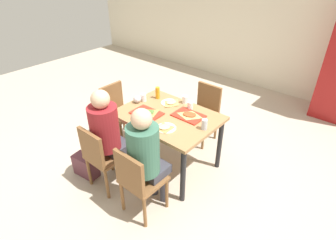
{
  "coord_description": "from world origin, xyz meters",
  "views": [
    {
      "loc": [
        1.83,
        -2.14,
        2.42
      ],
      "look_at": [
        0.0,
        0.0,
        0.69
      ],
      "focal_mm": 28.94,
      "sensor_mm": 36.0,
      "label": 1
    }
  ],
  "objects": [
    {
      "name": "soda_can",
      "position": [
        0.51,
        0.02,
        0.82
      ],
      "size": [
        0.07,
        0.07,
        0.12
      ],
      "primitive_type": "cylinder",
      "color": "#B7BCC6",
      "rests_on": "main_table"
    },
    {
      "name": "person_in_red",
      "position": [
        -0.3,
        -0.68,
        0.74
      ],
      "size": [
        0.32,
        0.42,
        1.25
      ],
      "color": "#383842",
      "rests_on": "ground_plane"
    },
    {
      "name": "pizza_slice_a",
      "position": [
        -0.18,
        -0.15,
        0.79
      ],
      "size": [
        0.22,
        0.26,
        0.02
      ],
      "color": "#C68C47",
      "rests_on": "tray_red_near"
    },
    {
      "name": "tray_red_far",
      "position": [
        0.21,
        0.13,
        0.77
      ],
      "size": [
        0.36,
        0.27,
        0.02
      ],
      "primitive_type": "cube",
      "rotation": [
        0.0,
        0.0,
        0.02
      ],
      "color": "red",
      "rests_on": "main_table"
    },
    {
      "name": "pizza_slice_c",
      "position": [
        -0.15,
        0.24,
        0.78
      ],
      "size": [
        0.17,
        0.21,
        0.02
      ],
      "color": "tan",
      "rests_on": "paper_plate_center"
    },
    {
      "name": "chair_near_left",
      "position": [
        -0.3,
        -0.82,
        0.49
      ],
      "size": [
        0.4,
        0.4,
        0.84
      ],
      "color": "brown",
      "rests_on": "ground_plane"
    },
    {
      "name": "condiment_bottle",
      "position": [
        -0.39,
        0.24,
        0.84
      ],
      "size": [
        0.06,
        0.06,
        0.16
      ],
      "primitive_type": "cylinder",
      "color": "orange",
      "rests_on": "main_table"
    },
    {
      "name": "pizza_slice_b",
      "position": [
        0.22,
        0.13,
        0.79
      ],
      "size": [
        0.27,
        0.23,
        0.02
      ],
      "color": "#DBAD60",
      "rests_on": "tray_red_far"
    },
    {
      "name": "back_wall",
      "position": [
        0.0,
        3.2,
        1.4
      ],
      "size": [
        10.0,
        0.1,
        2.8
      ],
      "primitive_type": "cube",
      "color": "beige",
      "rests_on": "ground_plane"
    },
    {
      "name": "chair_far_side",
      "position": [
        0.0,
        0.82,
        0.49
      ],
      "size": [
        0.4,
        0.4,
        0.84
      ],
      "color": "brown",
      "rests_on": "ground_plane"
    },
    {
      "name": "ground_plane",
      "position": [
        0.0,
        0.0,
        -0.01
      ],
      "size": [
        10.0,
        10.0,
        0.02
      ],
      "primitive_type": "cube",
      "color": "#B7A893"
    },
    {
      "name": "plastic_cup_c",
      "position": [
        -0.48,
        0.07,
        0.81
      ],
      "size": [
        0.07,
        0.07,
        0.1
      ],
      "primitive_type": "cylinder",
      "color": "white",
      "rests_on": "main_table"
    },
    {
      "name": "main_table",
      "position": [
        0.0,
        0.0,
        0.67
      ],
      "size": [
        1.19,
        0.88,
        0.76
      ],
      "color": "#9E7247",
      "rests_on": "ground_plane"
    },
    {
      "name": "tray_red_near",
      "position": [
        -0.21,
        -0.15,
        0.77
      ],
      "size": [
        0.37,
        0.27,
        0.02
      ],
      "primitive_type": "cube",
      "rotation": [
        0.0,
        0.0,
        0.03
      ],
      "color": "red",
      "rests_on": "main_table"
    },
    {
      "name": "person_in_brown_jacket",
      "position": [
        0.3,
        -0.68,
        0.74
      ],
      "size": [
        0.32,
        0.42,
        1.25
      ],
      "color": "#383842",
      "rests_on": "ground_plane"
    },
    {
      "name": "paper_plate_near_edge",
      "position": [
        0.18,
        -0.24,
        0.77
      ],
      "size": [
        0.22,
        0.22,
        0.01
      ],
      "primitive_type": "cylinder",
      "color": "white",
      "rests_on": "main_table"
    },
    {
      "name": "handbag",
      "position": [
        -0.65,
        -0.84,
        0.14
      ],
      "size": [
        0.34,
        0.2,
        0.28
      ],
      "primitive_type": "cube",
      "rotation": [
        0.0,
        0.0,
        0.15
      ],
      "color": "#592D38",
      "rests_on": "ground_plane"
    },
    {
      "name": "plastic_cup_a",
      "position": [
        -0.03,
        0.37,
        0.81
      ],
      "size": [
        0.07,
        0.07,
        0.1
      ],
      "primitive_type": "cylinder",
      "color": "white",
      "rests_on": "main_table"
    },
    {
      "name": "paper_plate_center",
      "position": [
        -0.18,
        0.24,
        0.77
      ],
      "size": [
        0.22,
        0.22,
        0.01
      ],
      "primitive_type": "cylinder",
      "color": "white",
      "rests_on": "main_table"
    },
    {
      "name": "plastic_cup_b",
      "position": [
        0.03,
        -0.37,
        0.81
      ],
      "size": [
        0.07,
        0.07,
        0.1
      ],
      "primitive_type": "cylinder",
      "color": "white",
      "rests_on": "main_table"
    },
    {
      "name": "pizza_slice_d",
      "position": [
        0.17,
        -0.26,
        0.78
      ],
      "size": [
        0.24,
        0.24,
        0.02
      ],
      "color": "#C68C47",
      "rests_on": "paper_plate_near_edge"
    },
    {
      "name": "chair_left_end",
      "position": [
        -0.98,
        0.0,
        0.49
      ],
      "size": [
        0.4,
        0.4,
        0.84
      ],
      "color": "brown",
      "rests_on": "ground_plane"
    },
    {
      "name": "foil_bundle",
      "position": [
        -0.51,
        -0.02,
        0.81
      ],
      "size": [
        0.1,
        0.1,
        0.1
      ],
      "primitive_type": "sphere",
      "color": "silver",
      "rests_on": "main_table"
    },
    {
      "name": "plastic_cup_d",
      "position": [
        0.12,
        0.28,
        0.81
      ],
      "size": [
        0.07,
        0.07,
        0.1
      ],
      "primitive_type": "cylinder",
      "color": "white",
      "rests_on": "main_table"
    },
    {
      "name": "chair_near_right",
      "position": [
        0.3,
        -0.82,
        0.49
      ],
      "size": [
        0.4,
        0.4,
        0.84
      ],
      "color": "brown",
      "rests_on": "ground_plane"
    }
  ]
}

